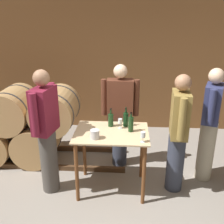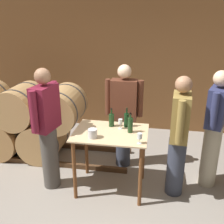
{
  "view_description": "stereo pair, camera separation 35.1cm",
  "coord_description": "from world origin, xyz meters",
  "px_view_note": "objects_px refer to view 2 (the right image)",
  "views": [
    {
      "loc": [
        0.17,
        -2.75,
        2.38
      ],
      "look_at": [
        -0.04,
        0.53,
        1.14
      ],
      "focal_mm": 42.0,
      "sensor_mm": 36.0,
      "label": 1
    },
    {
      "loc": [
        0.52,
        -2.71,
        2.38
      ],
      "look_at": [
        -0.04,
        0.53,
        1.14
      ],
      "focal_mm": 42.0,
      "sensor_mm": 36.0,
      "label": 2
    }
  ],
  "objects_px": {
    "wine_glass_near_center": "(140,136)",
    "ice_bucket": "(93,133)",
    "wine_bottle_left": "(127,120)",
    "wine_bottle_center": "(130,125)",
    "wine_glass_near_left": "(120,122)",
    "person_visitor_near_door": "(47,128)",
    "person_host": "(124,115)",
    "person_visitor_with_scarf": "(179,135)",
    "wine_bottle_far_left": "(111,120)",
    "person_visitor_bearded": "(214,128)"
  },
  "relations": [
    {
      "from": "wine_bottle_center",
      "to": "ice_bucket",
      "type": "xyz_separation_m",
      "value": [
        -0.46,
        -0.24,
        -0.05
      ]
    },
    {
      "from": "wine_bottle_left",
      "to": "person_visitor_with_scarf",
      "type": "relative_size",
      "value": 0.16
    },
    {
      "from": "person_visitor_with_scarf",
      "to": "person_visitor_near_door",
      "type": "bearing_deg",
      "value": -175.64
    },
    {
      "from": "wine_glass_near_left",
      "to": "person_visitor_near_door",
      "type": "height_order",
      "value": "person_visitor_near_door"
    },
    {
      "from": "person_host",
      "to": "person_visitor_near_door",
      "type": "bearing_deg",
      "value": -141.76
    },
    {
      "from": "wine_bottle_left",
      "to": "wine_glass_near_center",
      "type": "height_order",
      "value": "wine_bottle_left"
    },
    {
      "from": "wine_glass_near_left",
      "to": "ice_bucket",
      "type": "distance_m",
      "value": 0.46
    },
    {
      "from": "wine_glass_near_left",
      "to": "person_visitor_near_door",
      "type": "bearing_deg",
      "value": -167.54
    },
    {
      "from": "wine_glass_near_left",
      "to": "person_host",
      "type": "xyz_separation_m",
      "value": [
        -0.02,
        0.54,
        -0.1
      ]
    },
    {
      "from": "wine_bottle_left",
      "to": "person_visitor_bearded",
      "type": "distance_m",
      "value": 1.21
    },
    {
      "from": "person_visitor_with_scarf",
      "to": "wine_bottle_center",
      "type": "bearing_deg",
      "value": -178.69
    },
    {
      "from": "person_visitor_bearded",
      "to": "wine_glass_near_left",
      "type": "bearing_deg",
      "value": -170.84
    },
    {
      "from": "wine_bottle_far_left",
      "to": "ice_bucket",
      "type": "xyz_separation_m",
      "value": [
        -0.18,
        -0.4,
        -0.04
      ]
    },
    {
      "from": "person_host",
      "to": "wine_glass_near_left",
      "type": "bearing_deg",
      "value": -87.75
    },
    {
      "from": "wine_bottle_far_left",
      "to": "wine_glass_near_center",
      "type": "height_order",
      "value": "wine_bottle_far_left"
    },
    {
      "from": "wine_bottle_far_left",
      "to": "wine_bottle_left",
      "type": "distance_m",
      "value": 0.21
    },
    {
      "from": "ice_bucket",
      "to": "wine_bottle_left",
      "type": "bearing_deg",
      "value": 47.7
    },
    {
      "from": "ice_bucket",
      "to": "wine_bottle_center",
      "type": "bearing_deg",
      "value": 28.09
    },
    {
      "from": "person_host",
      "to": "person_visitor_near_door",
      "type": "xyz_separation_m",
      "value": [
        -0.95,
        -0.75,
        0.04
      ]
    },
    {
      "from": "person_visitor_with_scarf",
      "to": "person_visitor_bearded",
      "type": "relative_size",
      "value": 0.98
    },
    {
      "from": "person_visitor_with_scarf",
      "to": "wine_glass_near_center",
      "type": "bearing_deg",
      "value": -146.92
    },
    {
      "from": "wine_bottle_far_left",
      "to": "wine_bottle_center",
      "type": "xyz_separation_m",
      "value": [
        0.28,
        -0.16,
        0.01
      ]
    },
    {
      "from": "ice_bucket",
      "to": "wine_glass_near_left",
      "type": "bearing_deg",
      "value": 47.67
    },
    {
      "from": "person_visitor_bearded",
      "to": "wine_glass_near_center",
      "type": "bearing_deg",
      "value": -148.32
    },
    {
      "from": "person_visitor_with_scarf",
      "to": "wine_glass_near_left",
      "type": "bearing_deg",
      "value": 174.06
    },
    {
      "from": "wine_glass_near_center",
      "to": "person_visitor_bearded",
      "type": "distance_m",
      "value": 1.16
    },
    {
      "from": "wine_bottle_center",
      "to": "wine_glass_near_left",
      "type": "distance_m",
      "value": 0.18
    },
    {
      "from": "person_host",
      "to": "person_visitor_with_scarf",
      "type": "height_order",
      "value": "person_host"
    },
    {
      "from": "wine_glass_near_center",
      "to": "person_visitor_bearded",
      "type": "relative_size",
      "value": 0.08
    },
    {
      "from": "wine_bottle_center",
      "to": "wine_bottle_left",
      "type": "bearing_deg",
      "value": 111.74
    },
    {
      "from": "wine_glass_near_center",
      "to": "person_visitor_near_door",
      "type": "distance_m",
      "value": 1.28
    },
    {
      "from": "wine_glass_near_center",
      "to": "person_visitor_with_scarf",
      "type": "bearing_deg",
      "value": 33.08
    },
    {
      "from": "wine_bottle_far_left",
      "to": "wine_glass_near_left",
      "type": "bearing_deg",
      "value": -24.61
    },
    {
      "from": "wine_glass_near_left",
      "to": "person_visitor_bearded",
      "type": "height_order",
      "value": "person_visitor_bearded"
    },
    {
      "from": "wine_bottle_center",
      "to": "person_visitor_bearded",
      "type": "bearing_deg",
      "value": 14.96
    },
    {
      "from": "wine_bottle_center",
      "to": "person_visitor_near_door",
      "type": "distance_m",
      "value": 1.13
    },
    {
      "from": "person_host",
      "to": "person_visitor_bearded",
      "type": "relative_size",
      "value": 0.99
    },
    {
      "from": "wine_glass_near_center",
      "to": "ice_bucket",
      "type": "relative_size",
      "value": 1.16
    },
    {
      "from": "wine_bottle_left",
      "to": "ice_bucket",
      "type": "height_order",
      "value": "wine_bottle_left"
    },
    {
      "from": "wine_bottle_center",
      "to": "wine_glass_near_left",
      "type": "relative_size",
      "value": 1.96
    },
    {
      "from": "person_visitor_bearded",
      "to": "person_visitor_near_door",
      "type": "distance_m",
      "value": 2.29
    },
    {
      "from": "wine_bottle_center",
      "to": "person_host",
      "type": "height_order",
      "value": "person_host"
    },
    {
      "from": "wine_glass_near_center",
      "to": "person_visitor_near_door",
      "type": "height_order",
      "value": "person_visitor_near_door"
    },
    {
      "from": "wine_bottle_center",
      "to": "wine_glass_near_center",
      "type": "xyz_separation_m",
      "value": [
        0.15,
        -0.3,
        -0.01
      ]
    },
    {
      "from": "wine_bottle_left",
      "to": "person_visitor_near_door",
      "type": "relative_size",
      "value": 0.16
    },
    {
      "from": "wine_bottle_far_left",
      "to": "person_host",
      "type": "distance_m",
      "value": 0.5
    },
    {
      "from": "wine_bottle_far_left",
      "to": "person_visitor_bearded",
      "type": "xyz_separation_m",
      "value": [
        1.41,
        0.14,
        -0.09
      ]
    },
    {
      "from": "wine_glass_near_center",
      "to": "person_host",
      "type": "xyz_separation_m",
      "value": [
        -0.32,
        0.94,
        -0.1
      ]
    },
    {
      "from": "wine_bottle_far_left",
      "to": "person_visitor_with_scarf",
      "type": "xyz_separation_m",
      "value": [
        0.92,
        -0.14,
        -0.1
      ]
    },
    {
      "from": "ice_bucket",
      "to": "wine_glass_near_center",
      "type": "bearing_deg",
      "value": -5.73
    }
  ]
}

